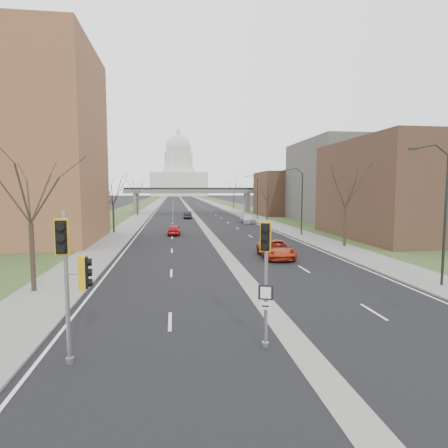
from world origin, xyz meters
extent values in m
plane|color=black|center=(0.00, 0.00, 0.00)|extent=(700.00, 700.00, 0.00)
cube|color=black|center=(0.00, 150.00, 0.01)|extent=(20.00, 600.00, 0.01)
cube|color=gray|center=(0.00, 150.00, 0.00)|extent=(1.20, 600.00, 0.02)
cube|color=gray|center=(12.00, 150.00, 0.06)|extent=(4.00, 600.00, 0.12)
cube|color=gray|center=(-12.00, 150.00, 0.06)|extent=(4.00, 600.00, 0.12)
cube|color=#314620|center=(18.00, 150.00, 0.05)|extent=(8.00, 600.00, 0.10)
cube|color=#314620|center=(-18.00, 150.00, 0.05)|extent=(8.00, 600.00, 0.10)
cube|color=#513525|center=(24.00, 28.00, 6.00)|extent=(16.00, 20.00, 12.00)
cube|color=#55534E|center=(28.00, 52.00, 7.50)|extent=(18.00, 22.00, 15.00)
cube|color=#513525|center=(22.00, 70.00, 5.00)|extent=(14.00, 14.00, 10.00)
cube|color=slate|center=(-14.00, 80.00, 2.50)|extent=(1.20, 2.50, 5.00)
cube|color=slate|center=(14.00, 80.00, 2.50)|extent=(1.20, 2.50, 5.00)
cube|color=slate|center=(0.00, 80.00, 5.50)|extent=(34.00, 3.00, 1.00)
cube|color=black|center=(0.00, 80.00, 6.20)|extent=(34.00, 0.15, 0.50)
cube|color=silver|center=(0.00, 320.00, 10.00)|extent=(48.00, 42.00, 20.00)
cube|color=silver|center=(0.00, 320.00, 22.00)|extent=(26.00, 26.00, 5.00)
cylinder|color=silver|center=(0.00, 320.00, 31.00)|extent=(22.00, 22.00, 14.00)
sphere|color=silver|center=(0.00, 320.00, 42.00)|extent=(22.00, 22.00, 22.00)
cylinder|color=silver|center=(0.00, 320.00, 53.50)|extent=(3.60, 3.60, 4.50)
cylinder|color=black|center=(11.80, 6.00, 4.12)|extent=(0.16, 0.16, 8.00)
cube|color=black|center=(9.50, 6.00, 8.47)|extent=(0.45, 0.18, 0.14)
cylinder|color=black|center=(11.80, 32.00, 4.12)|extent=(0.16, 0.16, 8.00)
cube|color=black|center=(9.50, 32.00, 8.47)|extent=(0.45, 0.18, 0.14)
cylinder|color=black|center=(11.80, 58.00, 4.12)|extent=(0.16, 0.16, 8.00)
cube|color=black|center=(9.50, 58.00, 8.47)|extent=(0.45, 0.18, 0.14)
cylinder|color=#382B21|center=(-13.00, 8.00, 2.12)|extent=(0.28, 0.28, 4.00)
cylinder|color=#382B21|center=(-13.00, 38.00, 2.00)|extent=(0.28, 0.28, 3.75)
cylinder|color=#382B21|center=(-13.00, 72.00, 2.25)|extent=(0.28, 0.28, 4.25)
cylinder|color=#382B21|center=(13.00, 22.00, 2.12)|extent=(0.28, 0.28, 4.00)
cylinder|color=#382B21|center=(13.00, 55.00, 1.87)|extent=(0.28, 0.28, 3.50)
cylinder|color=#382B21|center=(13.00, 95.00, 2.25)|extent=(0.28, 0.28, 4.25)
cylinder|color=gray|center=(-8.45, -1.68, 2.69)|extent=(0.14, 0.14, 5.37)
cylinder|color=gray|center=(-8.45, -1.68, 0.10)|extent=(0.29, 0.29, 0.21)
cube|color=#CD980C|center=(-8.40, -2.19, 4.55)|extent=(0.48, 0.46, 1.19)
cube|color=#CD980C|center=(-7.94, -1.62, 3.20)|extent=(0.46, 0.48, 1.19)
cylinder|color=gray|center=(-1.31, -1.25, 2.47)|extent=(0.13, 0.13, 4.94)
cylinder|color=gray|center=(-1.31, -1.25, 0.09)|extent=(0.27, 0.27, 0.19)
cube|color=#CD980C|center=(-1.46, -1.70, 4.37)|extent=(0.50, 0.49, 1.09)
cube|color=black|center=(-1.31, -1.25, 2.18)|extent=(0.55, 0.22, 0.57)
cube|color=silver|center=(-1.31, -1.25, 1.66)|extent=(0.42, 0.17, 0.28)
imported|color=#B01418|center=(-4.73, 35.02, 0.69)|extent=(1.80, 4.12, 1.38)
imported|color=black|center=(-2.00, 62.53, 0.75)|extent=(1.66, 4.57, 1.50)
imported|color=#A82C11|center=(4.20, 17.03, 0.79)|extent=(2.81, 5.75, 1.57)
imported|color=#BBB9C2|center=(8.39, 50.95, 0.79)|extent=(2.34, 5.49, 1.58)
camera|label=1|loc=(-4.77, -14.90, 6.10)|focal=30.00mm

